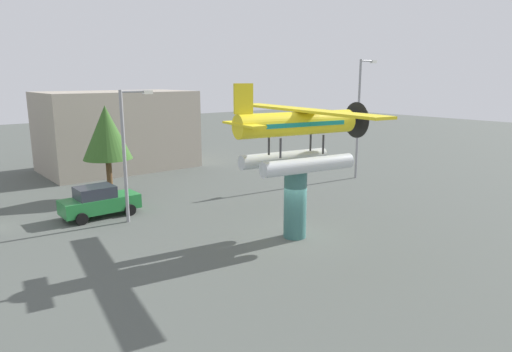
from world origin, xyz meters
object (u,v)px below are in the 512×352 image
display_pedestal (295,203)px  streetlight_secondary (360,111)px  storefront_building (118,130)px  car_mid_green (99,201)px  streetlight_primary (128,146)px  tree_east (106,133)px  floatplane_monument (299,134)px

display_pedestal → streetlight_secondary: (13.21, 6.73, 3.44)m
display_pedestal → storefront_building: 22.06m
car_mid_green → streetlight_primary: (1.06, -1.91, 3.26)m
streetlight_primary → storefront_building: streetlight_primary is taller
storefront_building → display_pedestal: bearing=-90.7°
storefront_building → tree_east: (-4.36, -8.96, 0.95)m
display_pedestal → floatplane_monument: (0.13, -0.02, 3.37)m
streetlight_primary → streetlight_secondary: 18.37m
streetlight_primary → storefront_building: 15.57m
streetlight_secondary → storefront_building: bearing=130.3°
streetlight_primary → storefront_building: size_ratio=0.58×
streetlight_primary → car_mid_green: bearing=118.9°
storefront_building → streetlight_primary: bearing=-110.3°
floatplane_monument → storefront_building: floatplane_monument is taller
floatplane_monument → car_mid_green: (-6.30, 9.36, -4.19)m
floatplane_monument → streetlight_primary: 9.16m
floatplane_monument → streetlight_secondary: (13.09, 6.75, 0.07)m
streetlight_primary → streetlight_secondary: bearing=-2.2°
display_pedestal → streetlight_primary: bearing=124.6°
car_mid_green → storefront_building: 14.41m
floatplane_monument → streetlight_primary: floatplane_monument is taller
floatplane_monument → tree_east: floatplane_monument is taller
streetlight_secondary → tree_east: size_ratio=1.51×
floatplane_monument → streetlight_secondary: size_ratio=1.16×
floatplane_monument → streetlight_secondary: 14.72m
streetlight_primary → streetlight_secondary: size_ratio=0.78×
display_pedestal → floatplane_monument: bearing=-9.3°
streetlight_primary → streetlight_secondary: (18.33, -0.69, 1.00)m
display_pedestal → car_mid_green: (-6.17, 9.34, -0.82)m
display_pedestal → car_mid_green: display_pedestal is taller
display_pedestal → storefront_building: (0.28, 22.00, 1.57)m
display_pedestal → storefront_building: size_ratio=0.28×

